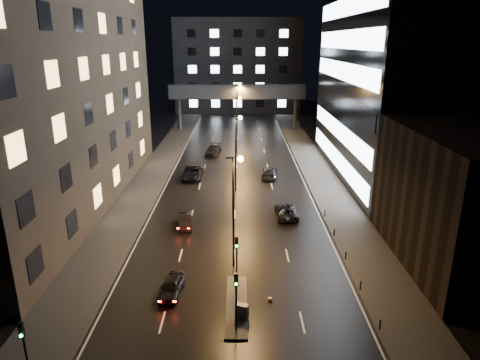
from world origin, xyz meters
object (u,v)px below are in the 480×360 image
at_px(car_away_d, 214,150).
at_px(utility_cabinet, 242,311).
at_px(car_away_c, 192,173).
at_px(car_toward_a, 286,211).
at_px(car_toward_b, 269,172).
at_px(car_away_a, 171,287).
at_px(car_away_b, 186,221).

xyz_separation_m(car_away_d, utility_cabinet, (4.74, -46.88, -0.11)).
distance_m(car_away_c, car_away_d, 13.81).
relative_size(car_away_c, car_away_d, 1.07).
height_order(car_away_d, utility_cabinet, car_away_d).
bearing_deg(car_toward_a, car_away_d, -72.40).
bearing_deg(utility_cabinet, car_toward_b, 104.24).
bearing_deg(car_away_c, utility_cabinet, -76.67).
bearing_deg(car_away_a, car_toward_b, 77.26).
xyz_separation_m(car_toward_b, utility_cabinet, (-4.22, -33.79, -0.06)).
relative_size(car_away_c, utility_cabinet, 5.40).
xyz_separation_m(car_away_a, car_toward_b, (9.77, 30.55, 0.08)).
bearing_deg(utility_cabinet, car_away_c, 123.33).
xyz_separation_m(car_away_a, car_away_d, (0.81, 43.64, 0.13)).
height_order(car_away_d, car_toward_b, car_away_d).
bearing_deg(car_away_a, car_away_c, 97.86).
bearing_deg(car_toward_b, car_away_c, 10.08).
height_order(car_away_b, car_away_c, car_away_c).
relative_size(car_toward_a, utility_cabinet, 4.56).
bearing_deg(car_away_d, car_toward_a, -63.35).
bearing_deg(car_toward_a, car_away_b, 11.57).
height_order(car_toward_a, utility_cabinet, car_toward_a).
height_order(car_away_b, car_away_d, car_away_d).
distance_m(car_away_b, car_toward_a, 11.45).
height_order(car_away_c, utility_cabinet, car_away_c).
bearing_deg(utility_cabinet, car_away_d, 117.13).
relative_size(car_away_d, car_toward_b, 1.07).
bearing_deg(utility_cabinet, car_away_b, 131.58).
xyz_separation_m(car_away_c, utility_cabinet, (7.06, -33.26, -0.12)).
xyz_separation_m(car_away_d, car_toward_a, (9.89, -27.97, -0.11)).
distance_m(car_away_c, car_toward_a, 18.84).
distance_m(car_away_b, utility_cabinet, 17.32).
xyz_separation_m(car_away_c, car_toward_b, (11.27, 0.53, -0.07)).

